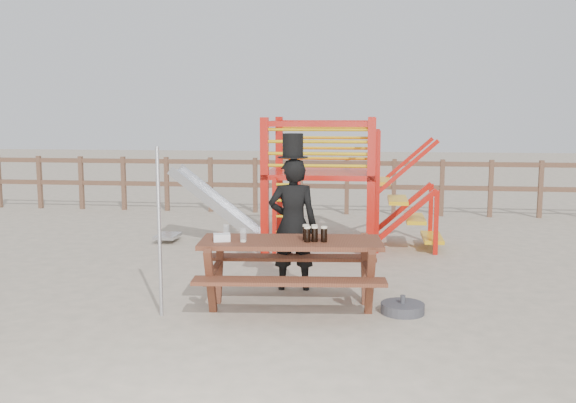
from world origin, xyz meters
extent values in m
plane|color=#B8A78F|center=(0.00, 0.00, 0.00)|extent=(60.00, 60.00, 0.00)
cube|color=brown|center=(0.00, 7.00, 1.10)|extent=(15.00, 0.06, 0.10)
cube|color=brown|center=(0.00, 7.00, 0.60)|extent=(15.00, 0.06, 0.10)
cube|color=brown|center=(-6.50, 7.00, 0.60)|extent=(0.09, 0.09, 1.20)
cube|color=brown|center=(-5.50, 7.00, 0.60)|extent=(0.09, 0.09, 1.20)
cube|color=brown|center=(-4.50, 7.00, 0.60)|extent=(0.09, 0.09, 1.20)
cube|color=brown|center=(-3.50, 7.00, 0.60)|extent=(0.09, 0.09, 1.20)
cube|color=brown|center=(-2.50, 7.00, 0.60)|extent=(0.09, 0.09, 1.20)
cube|color=brown|center=(-1.50, 7.00, 0.60)|extent=(0.09, 0.09, 1.20)
cube|color=brown|center=(-0.50, 7.00, 0.60)|extent=(0.09, 0.09, 1.20)
cube|color=brown|center=(0.50, 7.00, 0.60)|extent=(0.09, 0.09, 1.20)
cube|color=brown|center=(1.50, 7.00, 0.60)|extent=(0.09, 0.09, 1.20)
cube|color=brown|center=(2.50, 7.00, 0.60)|extent=(0.09, 0.09, 1.20)
cube|color=brown|center=(3.50, 7.00, 0.60)|extent=(0.09, 0.09, 1.20)
cube|color=brown|center=(4.50, 7.00, 0.60)|extent=(0.09, 0.09, 1.20)
cube|color=red|center=(-0.60, 2.80, 1.05)|extent=(0.12, 0.12, 2.10)
cube|color=red|center=(1.00, 2.80, 1.05)|extent=(0.12, 0.12, 2.10)
cube|color=red|center=(-0.60, 4.40, 1.05)|extent=(0.12, 0.12, 2.10)
cube|color=red|center=(1.00, 4.40, 1.05)|extent=(0.12, 0.12, 2.10)
cube|color=red|center=(0.20, 3.60, 1.20)|extent=(1.72, 1.72, 0.08)
cube|color=red|center=(0.20, 2.80, 2.00)|extent=(1.60, 0.08, 0.08)
cube|color=red|center=(0.20, 4.40, 2.00)|extent=(1.60, 0.08, 0.08)
cube|color=red|center=(-0.60, 3.60, 2.00)|extent=(0.08, 1.60, 0.08)
cube|color=red|center=(1.00, 3.60, 2.00)|extent=(0.08, 1.60, 0.08)
cylinder|color=yellow|center=(0.20, 2.80, 1.38)|extent=(1.50, 0.05, 0.05)
cylinder|color=yellow|center=(0.20, 4.40, 1.38)|extent=(1.50, 0.05, 0.05)
cylinder|color=yellow|center=(0.20, 2.80, 1.56)|extent=(1.50, 0.05, 0.05)
cylinder|color=yellow|center=(0.20, 4.40, 1.56)|extent=(1.50, 0.05, 0.05)
cylinder|color=yellow|center=(0.20, 2.80, 1.74)|extent=(1.50, 0.05, 0.05)
cylinder|color=yellow|center=(0.20, 4.40, 1.74)|extent=(1.50, 0.05, 0.05)
cylinder|color=yellow|center=(0.20, 2.80, 1.92)|extent=(1.50, 0.05, 0.05)
cylinder|color=yellow|center=(0.20, 4.40, 1.92)|extent=(1.50, 0.05, 0.05)
cube|color=red|center=(-0.43, 2.65, 0.60)|extent=(0.06, 0.06, 1.20)
cube|color=red|center=(-0.07, 2.65, 0.60)|extent=(0.06, 0.06, 1.20)
cylinder|color=yellow|center=(-0.25, 2.65, 0.15)|extent=(0.36, 0.04, 0.04)
cylinder|color=yellow|center=(-0.25, 2.65, 0.39)|extent=(0.36, 0.04, 0.04)
cylinder|color=yellow|center=(-0.25, 2.65, 0.63)|extent=(0.36, 0.04, 0.04)
cylinder|color=yellow|center=(-0.25, 2.65, 0.87)|extent=(0.36, 0.04, 0.04)
cylinder|color=yellow|center=(-0.25, 2.65, 1.11)|extent=(0.36, 0.04, 0.04)
cube|color=yellow|center=(1.15, 3.60, 1.08)|extent=(0.30, 0.90, 0.06)
cube|color=yellow|center=(1.43, 3.60, 0.78)|extent=(0.30, 0.90, 0.06)
cube|color=yellow|center=(1.71, 3.60, 0.48)|extent=(0.30, 0.90, 0.06)
cube|color=yellow|center=(1.99, 3.60, 0.18)|extent=(0.30, 0.90, 0.06)
cube|color=red|center=(1.55, 3.15, 0.60)|extent=(0.95, 0.08, 0.86)
cube|color=red|center=(1.55, 4.05, 0.60)|extent=(0.95, 0.08, 0.86)
cube|color=silver|center=(-1.50, 3.60, 0.62)|extent=(1.53, 0.55, 1.21)
cube|color=silver|center=(-1.50, 3.33, 0.66)|extent=(1.58, 0.04, 1.28)
cube|color=silver|center=(-1.50, 3.87, 0.66)|extent=(1.58, 0.04, 1.28)
cube|color=silver|center=(-2.40, 3.60, 0.10)|extent=(0.35, 0.55, 0.05)
cube|color=brown|center=(0.12, 0.16, 0.75)|extent=(2.05, 0.93, 0.05)
cube|color=brown|center=(0.17, -0.39, 0.45)|extent=(2.01, 0.46, 0.04)
cube|color=brown|center=(0.07, 0.70, 0.45)|extent=(2.01, 0.46, 0.04)
cube|color=brown|center=(-0.72, 0.08, 0.36)|extent=(0.19, 1.20, 0.72)
cube|color=brown|center=(0.97, 0.24, 0.36)|extent=(0.19, 1.20, 0.72)
imported|color=black|center=(0.05, 0.93, 0.81)|extent=(0.64, 0.46, 1.63)
cube|color=#0B7D3C|center=(0.04, 1.06, 1.01)|extent=(0.07, 0.03, 0.38)
cylinder|color=black|center=(0.05, 0.93, 1.63)|extent=(0.37, 0.37, 0.01)
cylinder|color=black|center=(0.05, 0.93, 1.78)|extent=(0.25, 0.25, 0.28)
cube|color=white|center=(0.04, 1.06, 1.88)|extent=(0.13, 0.02, 0.03)
cylinder|color=#B2B2B7|center=(-1.22, -0.29, 0.91)|extent=(0.04, 0.04, 1.82)
cylinder|color=#3A3A40|center=(1.36, 0.12, 0.05)|extent=(0.47, 0.47, 0.11)
cylinder|color=#3A3A40|center=(1.36, 0.12, 0.15)|extent=(0.05, 0.05, 0.09)
cube|color=white|center=(-0.62, 0.01, 0.81)|extent=(0.21, 0.18, 0.08)
cylinder|color=black|center=(0.31, 0.07, 0.85)|extent=(0.07, 0.07, 0.15)
cylinder|color=beige|center=(0.31, 0.07, 0.93)|extent=(0.07, 0.07, 0.02)
cylinder|color=black|center=(0.39, 0.10, 0.85)|extent=(0.07, 0.07, 0.15)
cylinder|color=beige|center=(0.39, 0.10, 0.93)|extent=(0.07, 0.07, 0.02)
cylinder|color=black|center=(0.49, 0.10, 0.85)|extent=(0.07, 0.07, 0.15)
cylinder|color=beige|center=(0.49, 0.10, 0.93)|extent=(0.07, 0.07, 0.02)
cylinder|color=black|center=(0.29, 0.18, 0.85)|extent=(0.07, 0.07, 0.15)
cylinder|color=beige|center=(0.29, 0.18, 0.93)|extent=(0.07, 0.07, 0.02)
cylinder|color=black|center=(0.38, 0.18, 0.85)|extent=(0.07, 0.07, 0.15)
cylinder|color=beige|center=(0.38, 0.18, 0.93)|extent=(0.07, 0.07, 0.02)
cylinder|color=silver|center=(-0.38, -0.01, 0.85)|extent=(0.07, 0.07, 0.15)
cylinder|color=beige|center=(-0.38, -0.01, 0.78)|extent=(0.06, 0.06, 0.02)
cylinder|color=silver|center=(-0.61, 0.19, 0.85)|extent=(0.07, 0.07, 0.15)
cylinder|color=beige|center=(-0.61, 0.19, 0.78)|extent=(0.06, 0.06, 0.02)
camera|label=1|loc=(0.97, -6.73, 2.16)|focal=40.00mm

